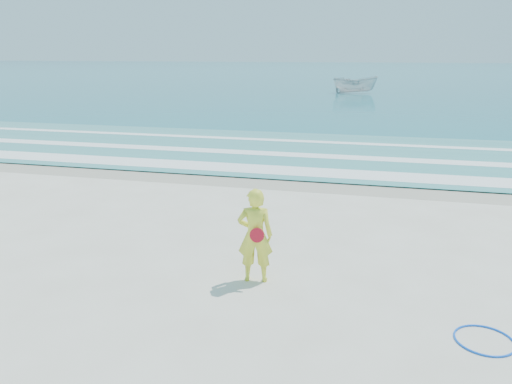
# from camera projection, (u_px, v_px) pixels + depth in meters

# --- Properties ---
(ground) EXTENTS (400.00, 400.00, 0.00)m
(ground) POSITION_uv_depth(u_px,v_px,m) (205.00, 314.00, 8.23)
(ground) COLOR silver
(ground) RESTS_ON ground
(wet_sand) EXTENTS (400.00, 2.40, 0.00)m
(wet_sand) POSITION_uv_depth(u_px,v_px,m) (296.00, 182.00, 16.63)
(wet_sand) COLOR #B2A893
(wet_sand) RESTS_ON ground
(ocean) EXTENTS (400.00, 190.00, 0.04)m
(ocean) POSITION_uv_depth(u_px,v_px,m) (371.00, 72.00, 106.26)
(ocean) COLOR #19727F
(ocean) RESTS_ON ground
(shallow) EXTENTS (400.00, 10.00, 0.01)m
(shallow) POSITION_uv_depth(u_px,v_px,m) (316.00, 152.00, 21.28)
(shallow) COLOR #59B7AD
(shallow) RESTS_ON ocean
(foam_near) EXTENTS (400.00, 1.40, 0.01)m
(foam_near) POSITION_uv_depth(u_px,v_px,m) (302.00, 171.00, 17.83)
(foam_near) COLOR white
(foam_near) RESTS_ON shallow
(foam_mid) EXTENTS (400.00, 0.90, 0.01)m
(foam_mid) POSITION_uv_depth(u_px,v_px,m) (313.00, 156.00, 20.54)
(foam_mid) COLOR white
(foam_mid) RESTS_ON shallow
(foam_far) EXTENTS (400.00, 0.60, 0.01)m
(foam_far) POSITION_uv_depth(u_px,v_px,m) (323.00, 142.00, 23.62)
(foam_far) COLOR white
(foam_far) RESTS_ON shallow
(hoop) EXTENTS (1.14, 1.14, 0.03)m
(hoop) POSITION_uv_depth(u_px,v_px,m) (484.00, 340.00, 7.47)
(hoop) COLOR blue
(hoop) RESTS_ON ground
(boat) EXTENTS (4.71, 2.34, 1.74)m
(boat) POSITION_uv_depth(u_px,v_px,m) (355.00, 85.00, 51.20)
(boat) COLOR silver
(boat) RESTS_ON ocean
(woman) EXTENTS (0.72, 0.54, 1.81)m
(woman) POSITION_uv_depth(u_px,v_px,m) (255.00, 235.00, 9.22)
(woman) COLOR yellow
(woman) RESTS_ON ground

